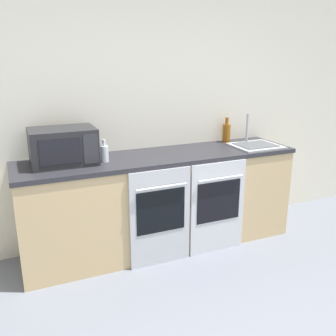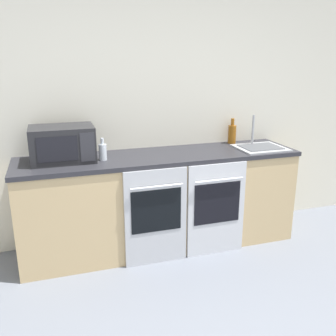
{
  "view_description": "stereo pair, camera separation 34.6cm",
  "coord_description": "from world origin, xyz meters",
  "px_view_note": "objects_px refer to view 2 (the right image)",
  "views": [
    {
      "loc": [
        -1.28,
        -1.03,
        1.81
      ],
      "look_at": [
        0.08,
        2.08,
        0.79
      ],
      "focal_mm": 40.0,
      "sensor_mm": 36.0,
      "label": 1
    },
    {
      "loc": [
        -0.96,
        -1.15,
        1.81
      ],
      "look_at": [
        0.08,
        2.08,
        0.79
      ],
      "focal_mm": 40.0,
      "sensor_mm": 36.0,
      "label": 2
    }
  ],
  "objects_px": {
    "bottle_clear": "(103,151)",
    "sink": "(260,147)",
    "oven_right": "(216,209)",
    "microwave": "(62,144)",
    "oven_left": "(156,217)",
    "bottle_amber": "(232,134)"
  },
  "relations": [
    {
      "from": "bottle_clear",
      "to": "oven_right",
      "type": "bearing_deg",
      "value": -16.78
    },
    {
      "from": "bottle_clear",
      "to": "bottle_amber",
      "type": "bearing_deg",
      "value": 10.29
    },
    {
      "from": "microwave",
      "to": "bottle_clear",
      "type": "distance_m",
      "value": 0.35
    },
    {
      "from": "microwave",
      "to": "bottle_amber",
      "type": "xyz_separation_m",
      "value": [
        1.72,
        0.18,
        -0.05
      ]
    },
    {
      "from": "oven_left",
      "to": "microwave",
      "type": "bearing_deg",
      "value": 153.27
    },
    {
      "from": "bottle_clear",
      "to": "sink",
      "type": "bearing_deg",
      "value": -1.62
    },
    {
      "from": "oven_left",
      "to": "bottle_amber",
      "type": "xyz_separation_m",
      "value": [
        0.99,
        0.55,
        0.58
      ]
    },
    {
      "from": "oven_right",
      "to": "bottle_clear",
      "type": "bearing_deg",
      "value": 163.22
    },
    {
      "from": "bottle_amber",
      "to": "bottle_clear",
      "type": "bearing_deg",
      "value": -169.71
    },
    {
      "from": "oven_right",
      "to": "oven_left",
      "type": "bearing_deg",
      "value": 180.0
    },
    {
      "from": "sink",
      "to": "bottle_amber",
      "type": "bearing_deg",
      "value": 118.82
    },
    {
      "from": "microwave",
      "to": "sink",
      "type": "height_order",
      "value": "sink"
    },
    {
      "from": "oven_right",
      "to": "sink",
      "type": "xyz_separation_m",
      "value": [
        0.57,
        0.25,
        0.49
      ]
    },
    {
      "from": "oven_right",
      "to": "bottle_amber",
      "type": "relative_size",
      "value": 3.37
    },
    {
      "from": "oven_left",
      "to": "sink",
      "type": "xyz_separation_m",
      "value": [
        1.15,
        0.25,
        0.49
      ]
    },
    {
      "from": "oven_right",
      "to": "sink",
      "type": "bearing_deg",
      "value": 23.72
    },
    {
      "from": "bottle_clear",
      "to": "bottle_amber",
      "type": "xyz_separation_m",
      "value": [
        1.38,
        0.25,
        0.03
      ]
    },
    {
      "from": "oven_right",
      "to": "microwave",
      "type": "distance_m",
      "value": 1.5
    },
    {
      "from": "bottle_clear",
      "to": "sink",
      "type": "distance_m",
      "value": 1.55
    },
    {
      "from": "oven_right",
      "to": "sink",
      "type": "distance_m",
      "value": 0.79
    },
    {
      "from": "bottle_amber",
      "to": "sink",
      "type": "xyz_separation_m",
      "value": [
        0.16,
        -0.29,
        -0.09
      ]
    },
    {
      "from": "microwave",
      "to": "oven_left",
      "type": "bearing_deg",
      "value": -26.73
    }
  ]
}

